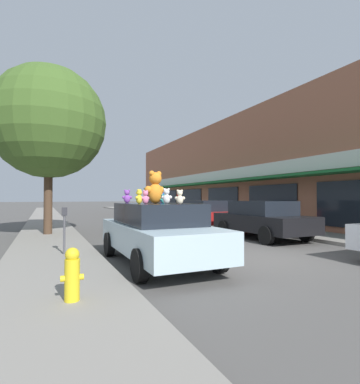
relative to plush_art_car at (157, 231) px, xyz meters
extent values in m
plane|color=#514F4C|center=(2.73, -0.58, -0.81)|extent=(260.00, 260.00, 0.00)
cube|color=gray|center=(-2.40, -0.58, -0.75)|extent=(2.39, 90.00, 0.13)
cube|color=#9E6047|center=(15.30, 11.05, 2.85)|extent=(12.51, 35.37, 7.31)
cube|color=#19662D|center=(8.46, 11.05, 1.94)|extent=(1.18, 29.71, 0.12)
cube|color=silver|center=(9.00, 11.05, 2.49)|extent=(0.08, 28.29, 0.70)
cube|color=black|center=(9.01, 0.94, 0.59)|extent=(0.06, 3.84, 2.00)
cube|color=black|center=(9.01, 5.99, 0.59)|extent=(0.06, 3.84, 2.00)
cube|color=black|center=(9.01, 11.05, 0.59)|extent=(0.06, 3.84, 2.00)
cube|color=black|center=(9.01, 16.10, 0.59)|extent=(0.06, 3.84, 2.00)
cube|color=black|center=(9.01, 21.15, 0.59)|extent=(0.06, 3.84, 2.00)
cube|color=black|center=(9.01, 26.20, 0.59)|extent=(0.06, 3.84, 2.00)
cube|color=#ADC6D1|center=(0.00, 0.00, -0.14)|extent=(1.87, 4.76, 0.67)
cube|color=black|center=(0.00, 0.00, 0.45)|extent=(1.64, 2.62, 0.52)
cylinder|color=black|center=(-0.92, 1.47, -0.48)|extent=(0.20, 0.67, 0.67)
cylinder|color=black|center=(0.91, 1.48, -0.48)|extent=(0.20, 0.67, 0.67)
cylinder|color=black|center=(-0.91, -1.48, -0.48)|extent=(0.20, 0.67, 0.67)
cylinder|color=black|center=(0.92, -1.47, -0.48)|extent=(0.20, 0.67, 0.67)
ellipsoid|color=orange|center=(-0.03, 0.06, 0.97)|extent=(0.48, 0.45, 0.52)
sphere|color=orange|center=(-0.03, 0.06, 1.35)|extent=(0.42, 0.42, 0.33)
sphere|color=orange|center=(0.08, 0.10, 1.48)|extent=(0.17, 0.17, 0.14)
sphere|color=orange|center=(-0.14, 0.02, 1.48)|extent=(0.17, 0.17, 0.14)
sphere|color=#FFBA41|center=(-0.07, 0.19, 1.33)|extent=(0.16, 0.16, 0.12)
sphere|color=orange|center=(0.16, 0.15, 1.06)|extent=(0.24, 0.24, 0.19)
sphere|color=orange|center=(-0.23, 0.02, 1.06)|extent=(0.24, 0.24, 0.19)
ellipsoid|color=purple|center=(-0.59, 0.74, 0.83)|extent=(0.22, 0.20, 0.23)
sphere|color=purple|center=(-0.59, 0.74, 0.99)|extent=(0.19, 0.19, 0.14)
sphere|color=purple|center=(-0.54, 0.72, 1.05)|extent=(0.08, 0.08, 0.06)
sphere|color=purple|center=(-0.64, 0.76, 1.05)|extent=(0.08, 0.08, 0.06)
sphere|color=#BA67ED|center=(-0.56, 0.80, 0.98)|extent=(0.07, 0.07, 0.05)
sphere|color=purple|center=(-0.50, 0.72, 0.87)|extent=(0.11, 0.11, 0.08)
sphere|color=purple|center=(-0.67, 0.79, 0.87)|extent=(0.11, 0.11, 0.08)
ellipsoid|color=pink|center=(-0.47, -0.50, 0.81)|extent=(0.19, 0.18, 0.20)
sphere|color=pink|center=(-0.47, -0.50, 0.96)|extent=(0.17, 0.17, 0.13)
sphere|color=pink|center=(-0.43, -0.49, 1.01)|extent=(0.07, 0.07, 0.05)
sphere|color=pink|center=(-0.51, -0.52, 1.01)|extent=(0.07, 0.07, 0.05)
sphere|color=#FFA3DA|center=(-0.49, -0.45, 0.95)|extent=(0.06, 0.06, 0.05)
sphere|color=pink|center=(-0.40, -0.46, 0.85)|extent=(0.10, 0.10, 0.07)
sphere|color=pink|center=(-0.55, -0.52, 0.85)|extent=(0.10, 0.10, 0.07)
ellipsoid|color=yellow|center=(-0.62, -0.49, 0.82)|extent=(0.21, 0.21, 0.21)
sphere|color=yellow|center=(-0.62, -0.49, 0.97)|extent=(0.19, 0.19, 0.13)
sphere|color=yellow|center=(-0.59, -0.45, 1.03)|extent=(0.08, 0.08, 0.06)
sphere|color=yellow|center=(-0.65, -0.52, 1.03)|extent=(0.08, 0.08, 0.06)
sphere|color=#FFFF4D|center=(-0.66, -0.45, 0.97)|extent=(0.07, 0.07, 0.05)
sphere|color=yellow|center=(-0.57, -0.42, 0.86)|extent=(0.11, 0.11, 0.08)
sphere|color=yellow|center=(-0.69, -0.54, 0.86)|extent=(0.11, 0.11, 0.08)
ellipsoid|color=beige|center=(0.11, -1.17, 0.81)|extent=(0.20, 0.20, 0.20)
sphere|color=beige|center=(0.11, -1.17, 0.96)|extent=(0.18, 0.18, 0.13)
sphere|color=beige|center=(0.14, -1.19, 1.01)|extent=(0.07, 0.07, 0.05)
sphere|color=beige|center=(0.07, -1.14, 1.01)|extent=(0.07, 0.07, 0.05)
sphere|color=white|center=(0.14, -1.12, 0.95)|extent=(0.07, 0.07, 0.05)
sphere|color=beige|center=(0.18, -1.20, 0.85)|extent=(0.10, 0.10, 0.07)
sphere|color=beige|center=(0.05, -1.11, 0.85)|extent=(0.10, 0.10, 0.07)
ellipsoid|color=teal|center=(0.14, -0.08, 0.78)|extent=(0.11, 0.10, 0.14)
sphere|color=teal|center=(0.14, -0.08, 0.89)|extent=(0.09, 0.09, 0.09)
sphere|color=teal|center=(0.17, -0.08, 0.93)|extent=(0.04, 0.04, 0.04)
sphere|color=teal|center=(0.11, -0.08, 0.93)|extent=(0.04, 0.04, 0.04)
sphere|color=#47CDC6|center=(0.14, -0.04, 0.89)|extent=(0.04, 0.04, 0.03)
sphere|color=teal|center=(0.20, -0.07, 0.81)|extent=(0.05, 0.05, 0.05)
sphere|color=teal|center=(0.08, -0.07, 0.81)|extent=(0.05, 0.05, 0.05)
ellipsoid|color=blue|center=(0.54, 1.03, 0.82)|extent=(0.21, 0.22, 0.23)
sphere|color=blue|center=(0.54, 1.03, 0.99)|extent=(0.20, 0.20, 0.14)
sphere|color=blue|center=(0.56, 0.99, 1.05)|extent=(0.08, 0.08, 0.06)
sphere|color=blue|center=(0.51, 1.08, 1.05)|extent=(0.08, 0.08, 0.06)
sphere|color=#548DFF|center=(0.59, 1.06, 0.98)|extent=(0.07, 0.07, 0.05)
sphere|color=blue|center=(0.60, 0.96, 0.86)|extent=(0.11, 0.11, 0.08)
sphere|color=blue|center=(0.50, 1.12, 0.86)|extent=(0.11, 0.11, 0.08)
ellipsoid|color=red|center=(0.38, -0.51, 0.80)|extent=(0.17, 0.17, 0.18)
sphere|color=red|center=(0.38, -0.51, 0.93)|extent=(0.15, 0.15, 0.11)
sphere|color=red|center=(0.42, -0.49, 0.97)|extent=(0.06, 0.06, 0.05)
sphere|color=red|center=(0.35, -0.53, 0.97)|extent=(0.06, 0.06, 0.05)
sphere|color=#FF4741|center=(0.36, -0.47, 0.92)|extent=(0.06, 0.06, 0.04)
sphere|color=red|center=(0.44, -0.46, 0.83)|extent=(0.09, 0.09, 0.06)
sphere|color=red|center=(0.32, -0.53, 0.83)|extent=(0.09, 0.09, 0.06)
ellipsoid|color=white|center=(0.05, -0.51, 0.83)|extent=(0.23, 0.23, 0.23)
sphere|color=white|center=(0.05, -0.51, 1.00)|extent=(0.21, 0.21, 0.15)
sphere|color=white|center=(0.09, -0.54, 1.06)|extent=(0.09, 0.09, 0.06)
sphere|color=white|center=(0.02, -0.47, 1.06)|extent=(0.09, 0.09, 0.06)
sphere|color=white|center=(0.10, -0.46, 0.99)|extent=(0.08, 0.08, 0.06)
sphere|color=white|center=(0.13, -0.56, 0.87)|extent=(0.12, 0.12, 0.08)
sphere|color=white|center=(-0.01, -0.43, 0.87)|extent=(0.12, 0.12, 0.08)
cube|color=black|center=(5.49, 2.53, -0.16)|extent=(1.96, 4.38, 0.64)
cube|color=black|center=(5.49, 2.53, 0.44)|extent=(1.72, 2.38, 0.56)
cylinder|color=black|center=(4.53, 3.89, -0.48)|extent=(0.20, 0.67, 0.67)
cylinder|color=black|center=(6.45, 3.89, -0.48)|extent=(0.20, 0.67, 0.67)
cylinder|color=black|center=(4.53, 1.18, -0.48)|extent=(0.20, 0.67, 0.67)
cylinder|color=black|center=(6.45, 1.18, -0.48)|extent=(0.20, 0.67, 0.67)
cube|color=maroon|center=(5.49, 7.30, -0.16)|extent=(2.00, 4.07, 0.62)
cube|color=black|center=(5.49, 7.30, 0.43)|extent=(1.76, 2.85, 0.57)
cylinder|color=black|center=(4.51, 8.57, -0.48)|extent=(0.20, 0.67, 0.67)
cylinder|color=black|center=(6.46, 8.57, -0.48)|extent=(0.20, 0.67, 0.67)
cylinder|color=black|center=(4.51, 6.04, -0.48)|extent=(0.20, 0.67, 0.67)
cylinder|color=black|center=(6.46, 6.04, -0.48)|extent=(0.20, 0.67, 0.67)
cylinder|color=#473323|center=(-2.46, 6.74, 0.69)|extent=(0.35, 0.35, 2.74)
sphere|color=#3D5B23|center=(-2.46, 6.74, 4.09)|extent=(4.79, 4.79, 4.79)
cylinder|color=yellow|center=(-2.24, -2.44, -0.37)|extent=(0.22, 0.22, 0.62)
sphere|color=yellow|center=(-2.24, -2.44, 0.01)|extent=(0.21, 0.21, 0.21)
cylinder|color=yellow|center=(-2.36, -2.44, -0.34)|extent=(0.10, 0.09, 0.09)
cylinder|color=yellow|center=(-2.12, -2.44, -0.34)|extent=(0.10, 0.09, 0.09)
cylinder|color=#4C4C51|center=(-2.11, 1.56, -0.15)|extent=(0.06, 0.06, 1.05)
cube|color=#2D2D33|center=(-2.11, 1.56, 0.48)|extent=(0.14, 0.10, 0.22)
camera|label=1|loc=(-2.64, -7.18, 0.85)|focal=28.00mm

